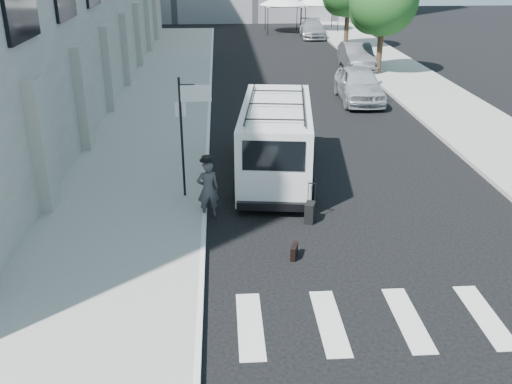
{
  "coord_description": "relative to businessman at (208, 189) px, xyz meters",
  "views": [
    {
      "loc": [
        -1.47,
        -12.33,
        6.96
      ],
      "look_at": [
        -0.65,
        0.66,
        1.3
      ],
      "focal_mm": 40.0,
      "sensor_mm": 36.0,
      "label": 1
    }
  ],
  "objects": [
    {
      "name": "sidewalk_left",
      "position": [
        -2.37,
        14.0,
        -0.76
      ],
      "size": [
        4.5,
        48.0,
        0.15
      ],
      "primitive_type": "cube",
      "color": "gray",
      "rests_on": "ground"
    },
    {
      "name": "sign_pole",
      "position": [
        -0.48,
        1.2,
        1.82
      ],
      "size": [
        1.03,
        0.07,
        3.5
      ],
      "color": "black",
      "rests_on": "sidewalk_left"
    },
    {
      "name": "ground",
      "position": [
        1.88,
        -2.0,
        -0.83
      ],
      "size": [
        120.0,
        120.0,
        0.0
      ],
      "primitive_type": "plane",
      "color": "black",
      "rests_on": "ground"
    },
    {
      "name": "parked_car_c",
      "position": [
        7.98,
        32.88,
        -0.15
      ],
      "size": [
        2.14,
        4.77,
        1.36
      ],
      "primitive_type": "imported",
      "rotation": [
        0.0,
        0.0,
        -0.05
      ],
      "color": "gray",
      "rests_on": "ground"
    },
    {
      "name": "parked_car_b",
      "position": [
        8.68,
        20.07,
        -0.07
      ],
      "size": [
        1.74,
        4.65,
        1.52
      ],
      "primitive_type": "imported",
      "rotation": [
        0.0,
        0.0,
        -0.03
      ],
      "color": "#4E4F54",
      "rests_on": "ground"
    },
    {
      "name": "sidewalk_right",
      "position": [
        10.88,
        18.0,
        -0.76
      ],
      "size": [
        4.0,
        56.0,
        0.15
      ],
      "primitive_type": "cube",
      "color": "gray",
      "rests_on": "ground"
    },
    {
      "name": "tree_near",
      "position": [
        9.38,
        18.15,
        3.14
      ],
      "size": [
        3.8,
        3.83,
        6.03
      ],
      "color": "black",
      "rests_on": "ground"
    },
    {
      "name": "cargo_van",
      "position": [
        2.15,
        2.95,
        0.41
      ],
      "size": [
        2.84,
        6.63,
        2.41
      ],
      "rotation": [
        0.0,
        0.0,
        -0.12
      ],
      "color": "silver",
      "rests_on": "ground"
    },
    {
      "name": "suitcase",
      "position": [
        2.75,
        -0.49,
        -0.54
      ],
      "size": [
        0.36,
        0.45,
        1.08
      ],
      "rotation": [
        0.0,
        0.0,
        -0.33
      ],
      "color": "black",
      "rests_on": "ground"
    },
    {
      "name": "briefcase",
      "position": [
        2.09,
        -2.39,
        -0.66
      ],
      "size": [
        0.24,
        0.46,
        0.34
      ],
      "primitive_type": "cube",
      "rotation": [
        0.0,
        0.0,
        -0.29
      ],
      "color": "black",
      "rests_on": "ground"
    },
    {
      "name": "businessman",
      "position": [
        0.0,
        0.0,
        0.0
      ],
      "size": [
        0.67,
        0.51,
        1.67
      ],
      "primitive_type": "imported",
      "rotation": [
        0.0,
        0.0,
        3.34
      ],
      "color": "#404043",
      "rests_on": "ground"
    },
    {
      "name": "parked_car_a",
      "position": [
        7.04,
        12.35,
        -0.02
      ],
      "size": [
        2.1,
        4.84,
        1.63
      ],
      "primitive_type": "imported",
      "rotation": [
        0.0,
        0.0,
        -0.04
      ],
      "color": "#ABAEB3",
      "rests_on": "ground"
    }
  ]
}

